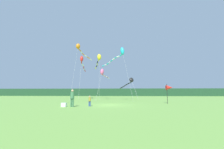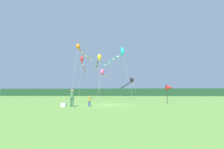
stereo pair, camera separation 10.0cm
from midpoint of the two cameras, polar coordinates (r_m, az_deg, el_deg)
name	(u,v)px [view 2 (the right image)]	position (r m, az deg, el deg)	size (l,w,h in m)	color
ground_plane	(109,105)	(17.50, -1.11, -12.37)	(120.00, 120.00, 0.00)	#6B9E42
distant_treeline	(118,92)	(62.40, 2.34, -7.27)	(108.00, 2.52, 3.26)	#1E4228
person_adult	(72,97)	(15.79, -15.85, -8.89)	(0.41, 0.41, 1.84)	#3F724C
person_child	(89,100)	(16.06, -9.05, -10.40)	(0.26, 0.26, 1.17)	#334C8C
cooler_box	(64,105)	(16.15, -18.99, -11.64)	(0.51, 0.39, 0.43)	silver
banner_flag_pole	(169,88)	(21.17, 22.51, -4.99)	(0.90, 0.70, 2.70)	black
kite_rainbow	(103,72)	(28.97, -3.73, 0.85)	(2.04, 5.58, 6.54)	#B2B2B2
kite_cyan	(119,54)	(26.48, 3.14, 8.42)	(6.03, 6.00, 9.88)	#B2B2B2
kite_orange	(80,48)	(30.88, -12.98, 10.40)	(2.38, 7.80, 11.73)	#B2B2B2
kite_black	(130,82)	(32.01, 7.32, -2.92)	(3.61, 9.91, 4.94)	#B2B2B2
kite_red	(82,61)	(33.45, -11.94, 5.30)	(1.13, 8.16, 9.87)	#B2B2B2
kite_yellow	(99,58)	(33.39, -5.21, 6.70)	(2.37, 7.29, 10.61)	#B2B2B2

